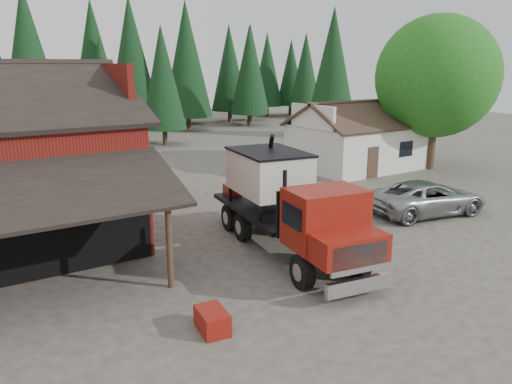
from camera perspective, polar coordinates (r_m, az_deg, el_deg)
ground at (r=17.81m, az=10.16°, el=-8.87°), size 120.00×120.00×0.00m
farmhouse at (r=35.18m, az=11.45°, el=5.41°), size 8.60×6.42×4.65m
deciduous_tree at (r=35.80m, az=19.97°, el=11.83°), size 8.00×8.00×10.20m
conifer_backdrop at (r=55.46m, az=-20.96°, el=6.19°), size 76.00×16.00×16.00m
near_pine_b at (r=45.30m, az=-10.64°, el=12.75°), size 3.96×3.96×10.40m
near_pine_c at (r=50.44m, az=8.75°, el=14.11°), size 4.84×4.84×12.40m
near_pine_d at (r=46.42m, az=-24.53°, el=13.64°), size 5.28×5.28×13.40m
feed_truck at (r=18.74m, az=3.64°, el=-1.08°), size 3.88×9.65×4.24m
silver_car at (r=25.15m, az=19.00°, el=-0.62°), size 6.15×3.67×1.60m
equip_box at (r=13.85m, az=-5.03°, el=-14.43°), size 0.84×1.19×0.60m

